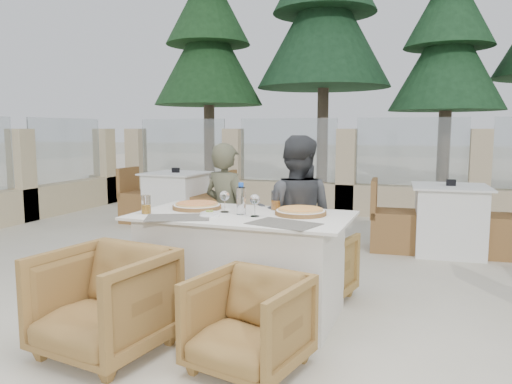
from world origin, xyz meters
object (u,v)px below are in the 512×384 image
(armchair_far_left, at_px, (216,250))
(armchair_near_right, at_px, (248,323))
(bg_table_b, at_px, (449,220))
(wine_glass_near, at_px, (255,204))
(armchair_far_right, at_px, (313,266))
(beer_glass_right, at_px, (276,200))
(olive_dish, at_px, (210,213))
(dining_table, at_px, (242,264))
(beer_glass_left, at_px, (146,204))
(pizza_left, at_px, (197,206))
(diner_right, at_px, (295,218))
(armchair_near_left, at_px, (104,302))
(pizza_right, at_px, (301,211))
(water_bottle, at_px, (241,199))
(wine_glass_centre, at_px, (225,200))
(bg_table_a, at_px, (176,199))
(diner_left, at_px, (226,215))

(armchair_far_left, relative_size, armchair_near_right, 1.02)
(armchair_far_left, distance_m, bg_table_b, 2.75)
(wine_glass_near, height_order, armchair_far_right, wine_glass_near)
(beer_glass_right, xyz_separation_m, olive_dish, (-0.37, -0.44, -0.05))
(dining_table, distance_m, beer_glass_left, 0.85)
(dining_table, height_order, pizza_left, pizza_left)
(dining_table, xyz_separation_m, armchair_near_right, (0.36, -0.82, -0.10))
(armchair_far_right, bearing_deg, diner_right, 25.02)
(beer_glass_right, distance_m, bg_table_b, 2.65)
(wine_glass_near, bearing_deg, armchair_near_left, -128.65)
(armchair_far_left, bearing_deg, pizza_right, 170.90)
(water_bottle, height_order, wine_glass_centre, water_bottle)
(wine_glass_near, distance_m, armchair_far_right, 0.87)
(olive_dish, xyz_separation_m, armchair_near_right, (0.55, -0.65, -0.51))
(pizza_left, xyz_separation_m, water_bottle, (0.43, -0.12, 0.09))
(beer_glass_left, distance_m, armchair_far_right, 1.44)
(wine_glass_centre, distance_m, armchair_far_left, 0.94)
(olive_dish, height_order, armchair_far_right, olive_dish)
(armchair_near_right, height_order, bg_table_a, bg_table_a)
(armchair_near_left, bearing_deg, diner_left, 92.90)
(wine_glass_near, xyz_separation_m, beer_glass_right, (0.05, 0.34, -0.02))
(olive_dish, height_order, bg_table_a, olive_dish)
(beer_glass_right, relative_size, armchair_far_right, 0.25)
(water_bottle, height_order, armchair_near_left, water_bottle)
(dining_table, height_order, bg_table_a, same)
(wine_glass_centre, distance_m, beer_glass_left, 0.59)
(beer_glass_left, bearing_deg, olive_dish, 7.35)
(olive_dish, distance_m, diner_right, 0.80)
(pizza_right, height_order, beer_glass_right, beer_glass_right)
(dining_table, xyz_separation_m, pizza_left, (-0.43, 0.11, 0.41))
(beer_glass_right, distance_m, armchair_near_right, 1.24)
(diner_left, height_order, bg_table_a, diner_left)
(beer_glass_right, relative_size, armchair_far_left, 0.24)
(dining_table, relative_size, wine_glass_centre, 8.70)
(pizza_right, xyz_separation_m, diner_right, (-0.14, 0.35, -0.12))
(beer_glass_left, bearing_deg, armchair_far_left, 80.66)
(wine_glass_near, distance_m, olive_dish, 0.34)
(dining_table, height_order, bg_table_b, same)
(pizza_right, distance_m, wine_glass_centre, 0.58)
(water_bottle, bearing_deg, olive_dish, -141.47)
(wine_glass_near, bearing_deg, diner_right, 74.03)
(dining_table, distance_m, diner_right, 0.62)
(armchair_far_left, distance_m, bg_table_a, 2.82)
(bg_table_b, bearing_deg, pizza_left, -133.11)
(dining_table, distance_m, pizza_left, 0.60)
(armchair_far_right, bearing_deg, diner_left, 3.60)
(dining_table, xyz_separation_m, armchair_near_left, (-0.56, -0.92, -0.05))
(armchair_near_right, distance_m, bg_table_b, 3.53)
(bg_table_a, bearing_deg, diner_right, -43.38)
(water_bottle, distance_m, wine_glass_near, 0.14)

